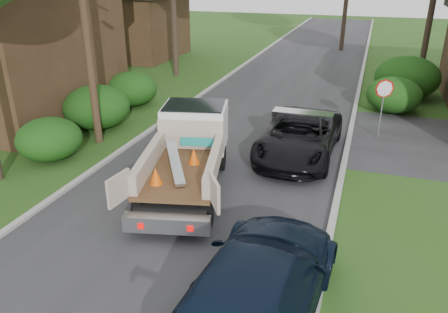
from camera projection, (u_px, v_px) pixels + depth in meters
ground at (171, 230)px, 11.75m from camera, size 120.00×120.00×0.00m
road at (261, 118)px, 20.44m from camera, size 8.00×90.00×0.02m
curb_left at (181, 109)px, 21.62m from camera, size 0.20×90.00×0.12m
curb_right at (352, 126)px, 19.23m from camera, size 0.20×90.00×0.12m
stop_sign at (383, 97)px, 17.35m from camera, size 0.71×0.32×2.48m
utility_pole at (83, 8)px, 15.62m from camera, size 2.42×1.25×10.00m
house_left_far at (130, 16)px, 33.61m from camera, size 7.56×7.56×6.00m
hedge_left_a at (49, 139)px, 15.86m from camera, size 2.34×2.34×1.53m
hedge_left_b at (97, 107)px, 18.93m from camera, size 2.86×2.86×1.87m
hedge_left_c at (131, 89)px, 22.09m from camera, size 2.60×2.60×1.70m
hedge_right_a at (394, 95)px, 21.02m from camera, size 2.60×2.60×1.70m
hedge_right_b at (407, 77)px, 23.33m from camera, size 3.38×3.38×2.21m
flatbed_truck at (190, 144)px, 14.14m from camera, size 3.74×6.32×2.25m
black_pickup at (300, 136)px, 16.12m from camera, size 2.75×5.69×1.56m
navy_suv at (256, 288)px, 8.36m from camera, size 2.85×6.08×1.72m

